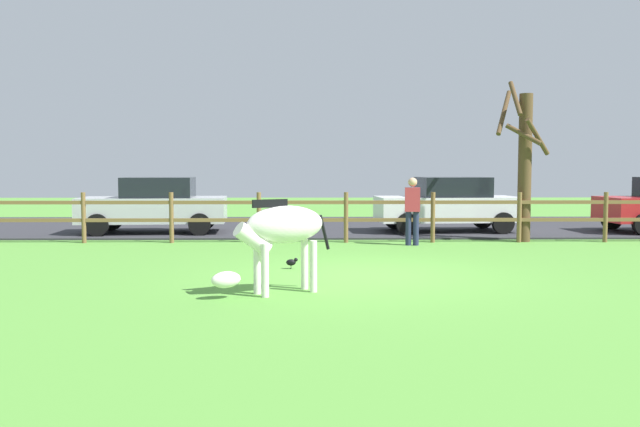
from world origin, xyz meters
name	(u,v)px	position (x,y,z in m)	size (l,w,h in m)	color
ground_plane	(366,275)	(0.00, 0.00, 0.00)	(60.00, 60.00, 0.00)	#549338
parking_asphalt	(341,226)	(0.00, 9.30, 0.03)	(28.00, 7.40, 0.05)	#2D2D33
paddock_fence	(346,214)	(-0.08, 5.00, 0.73)	(21.95, 0.11, 1.27)	brown
bare_tree	(524,162)	(4.43, 5.17, 2.03)	(1.41, 1.42, 4.08)	#513A23
zebra	(280,232)	(-1.42, -1.68, 0.93)	(1.75, 1.16, 1.41)	white
crow_on_grass	(292,262)	(-1.32, 0.72, 0.13)	(0.22, 0.10, 0.20)	black
parked_car_silver	(155,205)	(-5.35, 7.09, 0.84)	(4.11, 2.11, 1.56)	#B7BABF
parked_car_white	(448,204)	(2.98, 7.35, 0.84)	(4.11, 2.12, 1.56)	white
visitor_near_fence	(412,208)	(1.49, 4.39, 0.91)	(0.38, 0.26, 1.64)	#232847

